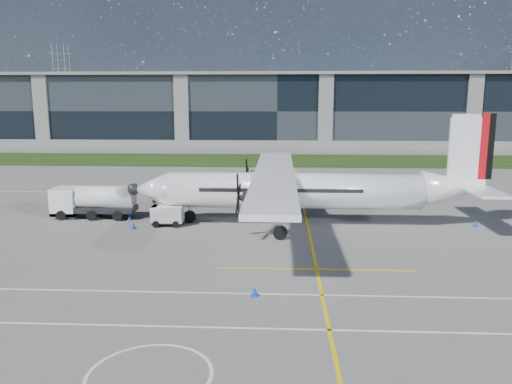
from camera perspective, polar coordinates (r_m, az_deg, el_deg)
The scene contains 15 objects.
ground at distance 75.35m, azimuth 2.22°, elevation 2.91°, with size 400.00×400.00×0.00m, color #585654.
grass_strip at distance 83.28m, azimuth 2.28°, elevation 3.66°, with size 400.00×18.00×0.04m, color black.
terminal_building at distance 114.70m, azimuth 2.47°, elevation 9.31°, with size 120.00×20.00×15.00m, color black.
tree_line at distance 174.81m, azimuth 2.60°, elevation 8.27°, with size 400.00×6.00×6.00m, color black.
pylon_west at distance 201.62m, azimuth -21.22°, elevation 11.30°, with size 9.00×4.60×30.00m, color gray, non-canonical shape.
yellow_taxiway_centerline at distance 45.84m, azimuth 5.55°, elevation -2.13°, with size 0.20×70.00×0.01m, color yellow.
white_lane_line at distance 23.00m, azimuth 0.64°, elevation -15.34°, with size 90.00×0.15×0.01m, color white.
turboprop_aircraft at distance 40.11m, azimuth 5.90°, elevation 2.55°, with size 28.85×29.91×8.97m, color white, non-canonical shape.
fuel_tanker_truck at distance 45.08m, azimuth -18.64°, elevation -1.06°, with size 7.40×2.40×2.77m, color silver, non-canonical shape.
baggage_tug at distance 40.83m, azimuth -10.07°, elevation -2.68°, with size 2.67×1.60×1.60m, color silver, non-canonical shape.
ground_crew_person at distance 42.30m, azimuth -11.47°, elevation -1.93°, with size 0.85×0.61×2.09m, color #F25907.
safety_cone_tail at distance 43.74m, azimuth 23.80°, elevation -3.29°, with size 0.36×0.36×0.50m, color #0B34C0.
safety_cone_nose_port at distance 40.42m, azimuth -13.82°, elevation -3.77°, with size 0.36×0.36×0.50m, color #0B34C0.
safety_cone_fwd at distance 43.43m, azimuth -14.24°, elevation -2.79°, with size 0.36×0.36×0.50m, color #0B34C0.
safety_cone_portwing at distance 26.31m, azimuth -0.15°, elevation -11.30°, with size 0.36×0.36×0.50m, color #0B34C0.
Camera 1 is at (0.77, -34.67, 10.06)m, focal length 35.00 mm.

